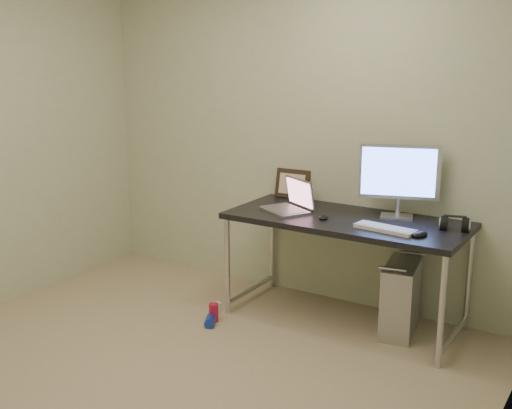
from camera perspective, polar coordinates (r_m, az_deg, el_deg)
name	(u,v)px	position (r m, az deg, el deg)	size (l,w,h in m)	color
floor	(150,386)	(3.83, -9.41, -15.63)	(3.50, 3.50, 0.00)	tan
wall_back	(300,133)	(4.82, 3.92, 6.40)	(3.50, 0.02, 2.50)	beige
wall_right	(487,215)	(2.59, 19.88, -0.86)	(0.02, 3.50, 2.50)	beige
desk	(346,229)	(4.38, 8.00, -2.16)	(1.61, 0.70, 0.75)	black
tower_computer	(401,298)	(4.43, 12.75, -8.07)	(0.28, 0.49, 0.51)	#A4A4A9
cable_a	(408,263)	(4.62, 13.32, -5.12)	(0.01, 0.01, 0.70)	black
cable_b	(419,269)	(4.58, 14.29, -5.60)	(0.01, 0.01, 0.72)	black
can_red	(214,312)	(4.55, -3.77, -9.55)	(0.07, 0.07, 0.13)	#B81639
can_white	(216,311)	(4.57, -3.57, -9.47)	(0.07, 0.07, 0.13)	silver
can_blue	(210,321)	(4.50, -4.09, -10.26)	(0.07, 0.07, 0.13)	#1731B0
laptop	(290,203)	(4.50, 3.08, 0.09)	(0.41, 0.39, 0.22)	silver
monitor	(399,175)	(4.37, 12.61, 2.56)	(0.52, 0.21, 0.50)	silver
keyboard	(385,229)	(4.10, 11.41, -2.11)	(0.39, 0.13, 0.02)	silver
mouse_right	(420,233)	(4.02, 14.35, -2.48)	(0.07, 0.12, 0.04)	black
mouse_left	(324,216)	(4.32, 6.02, -1.05)	(0.06, 0.10, 0.03)	black
headphones	(455,225)	(4.22, 17.25, -1.74)	(0.19, 0.11, 0.12)	black
picture_frame	(293,184)	(4.88, 3.27, 1.86)	(0.28, 0.03, 0.22)	black
webcam	(310,190)	(4.73, 4.83, 1.30)	(0.05, 0.04, 0.13)	silver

